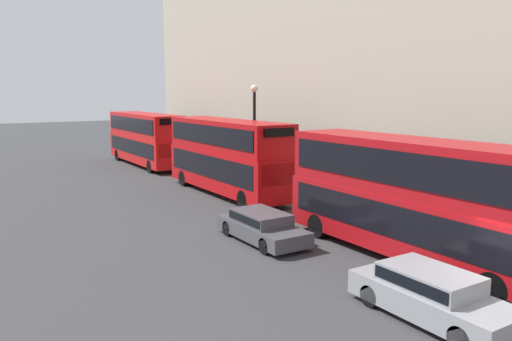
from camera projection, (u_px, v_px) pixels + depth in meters
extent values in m
plane|color=#38383A|center=(505.00, 317.00, 13.50)|extent=(200.00, 200.00, 0.00)
cube|color=#A80F14|center=(412.00, 222.00, 17.99)|extent=(2.55, 11.14, 2.08)
cube|color=#A80F14|center=(415.00, 167.00, 17.67)|extent=(2.50, 10.92, 1.95)
cube|color=black|center=(413.00, 216.00, 17.95)|extent=(2.59, 10.25, 1.16)
cube|color=black|center=(415.00, 164.00, 17.66)|extent=(2.59, 10.25, 1.17)
cylinder|color=black|center=(494.00, 288.00, 14.21)|extent=(0.30, 1.00, 1.00)
cylinder|color=black|center=(318.00, 226.00, 20.86)|extent=(0.30, 1.00, 1.00)
cylinder|color=black|center=(357.00, 219.00, 22.04)|extent=(0.30, 1.00, 1.00)
cube|color=#B20C0F|center=(227.00, 169.00, 29.56)|extent=(2.55, 10.85, 2.28)
cube|color=#B20C0F|center=(227.00, 135.00, 29.24)|extent=(2.50, 10.63, 1.78)
cube|color=black|center=(227.00, 165.00, 29.52)|extent=(2.59, 9.98, 1.28)
cube|color=black|center=(227.00, 134.00, 29.23)|extent=(2.59, 9.98, 1.07)
cube|color=black|center=(279.00, 174.00, 24.98)|extent=(2.17, 0.06, 1.14)
cube|color=black|center=(279.00, 132.00, 24.65)|extent=(1.78, 0.06, 0.43)
cylinder|color=black|center=(244.00, 200.00, 25.93)|extent=(0.30, 1.00, 1.00)
cylinder|color=black|center=(279.00, 195.00, 27.11)|extent=(0.30, 1.00, 1.00)
cylinder|color=black|center=(184.00, 178.00, 32.33)|extent=(0.30, 1.00, 1.00)
cylinder|color=black|center=(215.00, 175.00, 33.51)|extent=(0.30, 1.00, 1.00)
cube|color=red|center=(146.00, 149.00, 41.30)|extent=(2.55, 11.40, 2.07)
cube|color=red|center=(145.00, 125.00, 40.99)|extent=(2.50, 11.17, 1.86)
cube|color=black|center=(146.00, 146.00, 41.26)|extent=(2.59, 10.48, 1.16)
cube|color=black|center=(145.00, 124.00, 40.98)|extent=(2.59, 10.48, 1.12)
cube|color=black|center=(172.00, 150.00, 36.49)|extent=(2.17, 0.06, 1.04)
cube|color=black|center=(172.00, 122.00, 36.16)|extent=(1.78, 0.06, 0.45)
cylinder|color=black|center=(151.00, 166.00, 37.42)|extent=(0.30, 1.00, 1.00)
cylinder|color=black|center=(178.00, 164.00, 38.60)|extent=(0.30, 1.00, 1.00)
cylinder|color=black|center=(118.00, 155.00, 44.28)|extent=(0.30, 1.00, 1.00)
cylinder|color=black|center=(142.00, 153.00, 45.46)|extent=(0.30, 1.00, 1.00)
cube|color=gray|center=(432.00, 301.00, 13.30)|extent=(1.79, 4.57, 0.68)
cube|color=gray|center=(429.00, 279.00, 13.30)|extent=(1.58, 2.51, 0.50)
cube|color=black|center=(430.00, 278.00, 13.30)|extent=(1.61, 2.39, 0.32)
cylinder|color=black|center=(461.00, 338.00, 11.69)|extent=(0.22, 0.64, 0.64)
cylinder|color=black|center=(500.00, 322.00, 12.52)|extent=(0.22, 0.64, 0.64)
cylinder|color=black|center=(371.00, 296.00, 14.14)|extent=(0.22, 0.64, 0.64)
cylinder|color=black|center=(409.00, 285.00, 14.96)|extent=(0.22, 0.64, 0.64)
cube|color=#47474C|center=(262.00, 230.00, 20.31)|extent=(1.81, 4.52, 0.57)
cube|color=#47474C|center=(261.00, 217.00, 20.32)|extent=(1.60, 2.49, 0.47)
cube|color=black|center=(261.00, 217.00, 20.32)|extent=(1.63, 2.36, 0.30)
cylinder|color=black|center=(265.00, 246.00, 18.70)|extent=(0.22, 0.64, 0.64)
cylinder|color=black|center=(299.00, 239.00, 19.54)|extent=(0.22, 0.64, 0.64)
cylinder|color=black|center=(228.00, 228.00, 21.12)|extent=(0.22, 0.64, 0.64)
cylinder|color=black|center=(260.00, 223.00, 21.96)|extent=(0.22, 0.64, 0.64)
cylinder|color=black|center=(254.00, 143.00, 29.97)|extent=(0.18, 0.18, 6.01)
sphere|color=beige|center=(254.00, 89.00, 29.46)|extent=(0.44, 0.44, 0.44)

